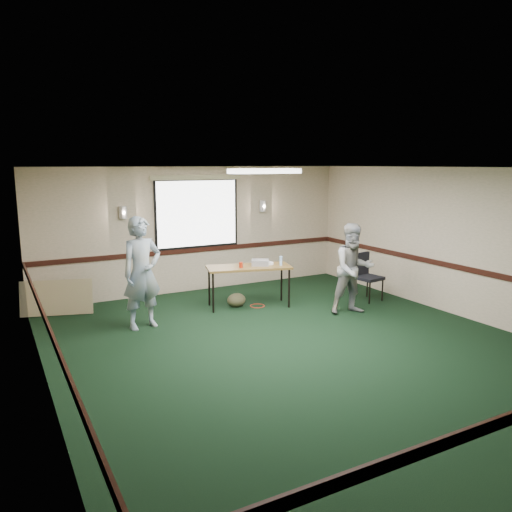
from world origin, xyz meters
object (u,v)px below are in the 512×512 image
conference_chair (365,273)px  projector (260,263)px  person_right (353,269)px  folding_table (249,269)px  person_left (142,273)px

conference_chair → projector: bearing=154.4°
projector → person_right: size_ratio=0.19×
folding_table → conference_chair: conference_chair is taller
folding_table → person_left: 2.19m
conference_chair → person_left: person_left is taller
projector → person_left: person_left is taller
folding_table → person_right: (1.50, -1.30, 0.10)m
conference_chair → person_left: bearing=166.1°
projector → conference_chair: (2.11, -0.64, -0.30)m
person_left → person_right: (3.67, -1.03, -0.11)m
person_right → projector: bearing=147.1°
projector → person_right: bearing=-15.6°
folding_table → projector: projector is taller
folding_table → person_left: bearing=-158.0°
conference_chair → folding_table: bearing=155.2°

